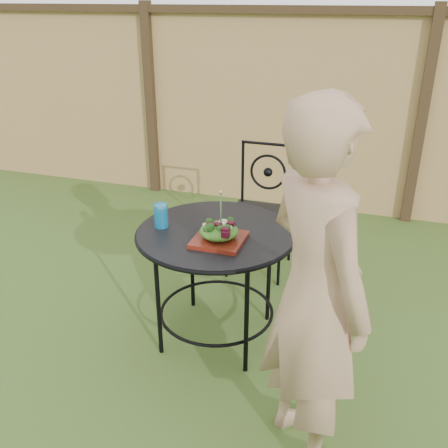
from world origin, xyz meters
name	(u,v)px	position (x,y,z in m)	size (l,w,h in m)	color
ground	(196,323)	(0.00, 0.00, 0.00)	(60.00, 60.00, 0.00)	#2D4616
fence	(277,110)	(0.00, 2.19, 0.95)	(8.00, 0.12, 1.90)	tan
patio_table	(216,252)	(0.17, -0.08, 0.59)	(0.92, 0.92, 0.72)	black
patio_chair	(262,206)	(0.20, 0.88, 0.50)	(0.46, 0.46, 0.95)	black
diner	(315,295)	(0.82, -0.74, 0.83)	(0.61, 0.40, 1.66)	#A57D5E
salad_plate	(219,240)	(0.23, -0.20, 0.74)	(0.27, 0.27, 0.02)	#500D0B
salad	(219,231)	(0.23, -0.20, 0.79)	(0.21, 0.21, 0.08)	#235614
fork	(221,209)	(0.24, -0.20, 0.92)	(0.01, 0.01, 0.18)	silver
drinking_glass	(161,216)	(-0.15, -0.12, 0.79)	(0.08, 0.08, 0.14)	#0C6291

